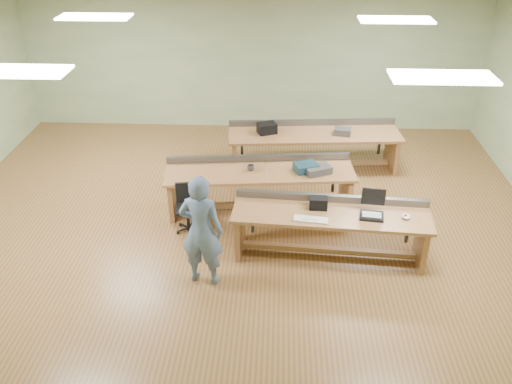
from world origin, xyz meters
TOP-DOWN VIEW (x-y plane):
  - floor at (0.00, 0.00)m, footprint 10.00×10.00m
  - ceiling at (0.00, 0.00)m, footprint 10.00×10.00m
  - wall_back at (0.00, 4.00)m, footprint 10.00×0.04m
  - wall_front at (0.00, -4.00)m, footprint 10.00×0.04m
  - fluor_panels at (0.00, 0.00)m, footprint 6.20×3.50m
  - workbench_front at (1.41, -0.93)m, footprint 2.92×0.97m
  - workbench_mid at (0.32, 0.35)m, footprint 3.22×1.14m
  - workbench_back at (1.31, 1.96)m, footprint 3.35×1.14m
  - person at (-0.39, -1.64)m, footprint 0.67×0.49m
  - laptop_base at (1.98, -1.05)m, footprint 0.37×0.32m
  - laptop_screen at (2.00, -0.92)m, footprint 0.34×0.06m
  - keyboard at (1.10, -1.18)m, footprint 0.51×0.23m
  - trackball_mouse at (2.47, -1.06)m, footprint 0.16×0.18m
  - camera_bag at (1.23, -0.84)m, footprint 0.27×0.18m
  - task_chair at (-0.81, -0.35)m, footprint 0.47×0.47m
  - parts_bin_teal at (1.09, 0.35)m, footprint 0.45×0.40m
  - parts_bin_grey at (1.27, 0.29)m, footprint 0.51×0.42m
  - mug at (0.17, 0.32)m, footprint 0.16×0.16m
  - drinks_can at (0.41, 0.35)m, footprint 0.07×0.07m
  - storage_box_back at (0.40, 1.89)m, footprint 0.41×0.36m
  - tray_back at (1.83, 1.88)m, footprint 0.35×0.28m

SIDE VIEW (x-z plane):
  - floor at x=0.00m, z-range 0.00..0.00m
  - task_chair at x=-0.81m, z-range -0.10..0.68m
  - workbench_front at x=1.41m, z-range 0.13..0.99m
  - workbench_mid at x=0.32m, z-range 0.13..0.99m
  - workbench_back at x=1.31m, z-range 0.14..1.00m
  - keyboard at x=1.10m, z-range 0.75..0.78m
  - laptop_base at x=1.98m, z-range 0.75..0.79m
  - trackball_mouse at x=2.47m, z-range 0.75..0.81m
  - mug at x=0.17m, z-range 0.75..0.85m
  - drinks_can at x=0.41m, z-range 0.75..0.86m
  - parts_bin_grey at x=1.27m, z-range 0.75..0.87m
  - tray_back at x=1.83m, z-range 0.75..0.88m
  - parts_bin_teal at x=1.09m, z-range 0.75..0.88m
  - person at x=-0.39m, z-range 0.00..1.67m
  - camera_bag at x=1.23m, z-range 0.75..0.93m
  - storage_box_back at x=0.40m, z-range 0.75..0.95m
  - laptop_screen at x=2.00m, z-range 0.88..1.15m
  - wall_back at x=0.00m, z-range 0.00..3.00m
  - wall_front at x=0.00m, z-range 0.00..3.00m
  - fluor_panels at x=0.00m, z-range 2.96..2.99m
  - ceiling at x=0.00m, z-range 3.00..3.00m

